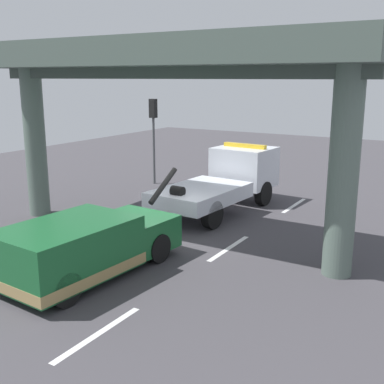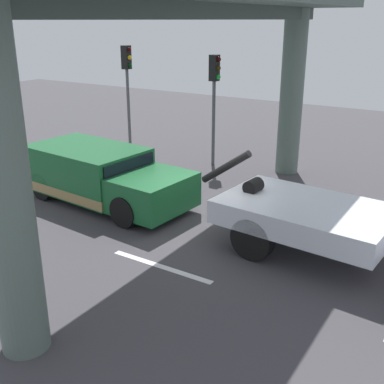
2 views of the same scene
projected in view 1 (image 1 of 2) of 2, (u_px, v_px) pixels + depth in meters
name	position (u px, v px, depth m)	size (l,w,h in m)	color
ground_plane	(167.00, 237.00, 16.21)	(60.00, 40.00, 0.10)	#423F44
lane_stripe_west	(99.00, 334.00, 10.03)	(2.60, 0.16, 0.01)	silver
lane_stripe_mid	(229.00, 248.00, 15.03)	(2.60, 0.16, 0.01)	silver
lane_stripe_east	(294.00, 205.00, 20.03)	(2.60, 0.16, 0.01)	silver
tow_truck_white	(227.00, 179.00, 19.46)	(7.32, 2.82, 2.46)	silver
towed_van_green	(85.00, 248.00, 12.81)	(5.34, 2.54, 1.58)	#195B2D
overpass_structure	(159.00, 69.00, 14.68)	(3.60, 13.43, 6.31)	#596B60
traffic_light_mid	(154.00, 122.00, 23.49)	(0.39, 0.32, 4.16)	#515456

